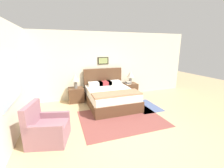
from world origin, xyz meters
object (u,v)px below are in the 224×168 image
armchair (47,129)px  table_lamp_by_door (130,75)px  bed (110,96)px  nightstand_by_door (130,89)px  table_lamp_near_window (75,79)px  nightstand_near_window (76,95)px

armchair → table_lamp_by_door: size_ratio=1.79×
bed → nightstand_by_door: (1.12, 0.71, -0.05)m
bed → nightstand_by_door: size_ratio=3.57×
table_lamp_near_window → nightstand_by_door: bearing=0.5°
table_lamp_near_window → table_lamp_by_door: 2.23m
nightstand_near_window → nightstand_by_door: size_ratio=1.00×
nightstand_by_door → table_lamp_by_door: 0.63m
table_lamp_near_window → nightstand_near_window: bearing=82.4°
bed → table_lamp_near_window: bed is taller
table_lamp_by_door → table_lamp_near_window: bearing=180.0°
nightstand_by_door → table_lamp_by_door: (-0.01, -0.02, 0.63)m
nightstand_by_door → bed: bearing=-147.5°
nightstand_near_window → nightstand_by_door: 2.24m
nightstand_near_window → table_lamp_by_door: table_lamp_by_door is taller
table_lamp_by_door → nightstand_near_window: bearing=179.5°
table_lamp_near_window → table_lamp_by_door: (2.23, 0.00, 0.00)m
armchair → table_lamp_by_door: (3.11, 2.26, 0.61)m
bed → table_lamp_near_window: (-1.12, 0.69, 0.57)m
nightstand_by_door → table_lamp_near_window: table_lamp_near_window is taller
table_lamp_near_window → table_lamp_by_door: size_ratio=1.00×
bed → table_lamp_near_window: 1.44m
bed → nightstand_near_window: (-1.12, 0.71, -0.05)m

